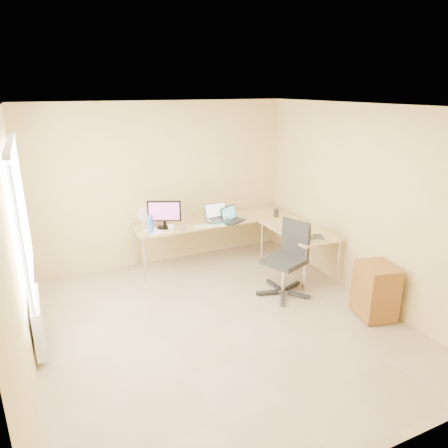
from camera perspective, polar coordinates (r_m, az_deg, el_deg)
name	(u,v)px	position (r m, az deg, el deg)	size (l,w,h in m)	color
floor	(221,324)	(5.23, -0.42, -13.75)	(4.50, 4.50, 0.00)	tan
ceiling	(220,106)	(4.43, -0.51, 16.04)	(4.50, 4.50, 0.00)	white
wall_back	(163,185)	(6.71, -8.45, 5.45)	(4.50, 4.50, 0.00)	beige
wall_front	(360,322)	(2.95, 18.36, -12.84)	(4.50, 4.50, 0.00)	beige
wall_left	(16,255)	(4.31, -26.90, -3.84)	(4.50, 4.50, 0.00)	beige
wall_right	(363,204)	(5.82, 18.75, 2.65)	(4.50, 4.50, 0.00)	beige
desk_main	(215,240)	(6.85, -1.30, -2.25)	(2.65, 0.70, 0.73)	tan
desk_return	(298,251)	(6.49, 10.22, -3.77)	(0.70, 1.30, 0.73)	tan
monitor	(164,214)	(6.32, -8.29, 1.33)	(0.51, 0.16, 0.44)	black
book_stack	(219,220)	(6.59, -0.76, 0.52)	(0.24, 0.33, 0.05)	teal
laptop_center	(218,212)	(6.51, -0.81, 1.66)	(0.38, 0.29, 0.25)	#A09EAE
laptop_black	(233,214)	(6.57, 1.30, 1.34)	(0.39, 0.29, 0.25)	black
keyboard	(210,226)	(6.39, -1.97, -0.23)	(0.46, 0.13, 0.02)	white
mouse	(227,222)	(6.56, 0.39, 0.34)	(0.10, 0.06, 0.03)	silver
mug	(171,228)	(6.20, -7.31, -0.58)	(0.11, 0.11, 0.10)	white
cd_stack	(183,229)	(6.24, -5.76, -0.73)	(0.13, 0.13, 0.03)	silver
water_bottle	(150,224)	(6.15, -10.18, -0.04)	(0.08, 0.08, 0.28)	blue
papers	(153,231)	(6.26, -9.78, -0.99)	(0.22, 0.31, 0.01)	white
white_box	(150,222)	(6.59, -10.25, 0.27)	(0.19, 0.14, 0.07)	beige
desk_fan	(144,217)	(6.54, -11.09, 1.00)	(0.21, 0.21, 0.27)	white
black_cup	(276,213)	(6.91, 7.26, 1.55)	(0.08, 0.08, 0.13)	#262626
laptop_return	(316,230)	(6.01, 12.69, -0.83)	(0.28, 0.35, 0.24)	silver
office_chair	(284,261)	(5.76, 8.39, -5.17)	(0.63, 0.63, 1.05)	#262626
cabinet	(375,290)	(5.56, 20.28, -8.65)	(0.40, 0.50, 0.69)	brown
radiator	(38,321)	(5.06, -24.45, -12.15)	(0.09, 0.80, 0.55)	white
window	(18,217)	(4.61, -26.65, 0.88)	(0.10, 1.80, 1.40)	white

